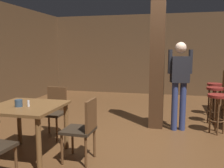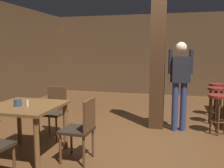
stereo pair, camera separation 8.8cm
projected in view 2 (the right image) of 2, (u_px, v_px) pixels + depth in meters
name	position (u px, v px, depth m)	size (l,w,h in m)	color
ground_plane	(151.00, 136.00, 4.57)	(10.80, 10.80, 0.00)	brown
wall_back	(165.00, 55.00, 8.70)	(8.00, 0.10, 2.80)	brown
pillar	(158.00, 59.00, 4.93)	(0.28, 0.28, 2.80)	#422816
dining_table	(26.00, 113.00, 3.65)	(0.99, 0.99, 0.78)	brown
chair_north	(54.00, 109.00, 4.53)	(0.44, 0.44, 0.89)	#2D2319
chair_east	(82.00, 127.00, 3.49)	(0.43, 0.43, 0.89)	#2D2319
napkin_cup	(18.00, 103.00, 3.55)	(0.11, 0.11, 0.10)	#33475B
salt_shaker	(27.00, 103.00, 3.55)	(0.03, 0.03, 0.09)	silver
standing_person	(180.00, 80.00, 4.78)	(0.47, 0.27, 1.72)	black
bar_stool_near	(218.00, 104.00, 4.62)	(0.38, 0.38, 0.75)	maroon
bar_stool_mid	(216.00, 97.00, 5.25)	(0.34, 0.34, 0.79)	maroon
bar_stool_far	(216.00, 92.00, 5.90)	(0.34, 0.34, 0.78)	maroon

